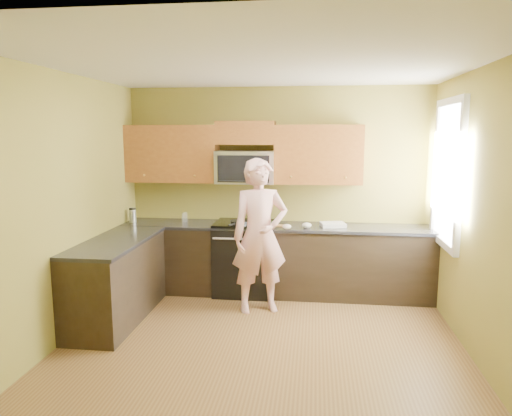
% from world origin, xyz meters
% --- Properties ---
extents(floor, '(4.00, 4.00, 0.00)m').
position_xyz_m(floor, '(0.00, 0.00, 0.00)').
color(floor, brown).
rests_on(floor, ground).
extents(ceiling, '(4.00, 4.00, 0.00)m').
position_xyz_m(ceiling, '(0.00, 0.00, 2.70)').
color(ceiling, white).
rests_on(ceiling, ground).
extents(wall_back, '(4.00, 0.00, 4.00)m').
position_xyz_m(wall_back, '(0.00, 2.00, 1.35)').
color(wall_back, olive).
rests_on(wall_back, ground).
extents(wall_front, '(4.00, 0.00, 4.00)m').
position_xyz_m(wall_front, '(0.00, -2.00, 1.35)').
color(wall_front, olive).
rests_on(wall_front, ground).
extents(wall_left, '(0.00, 4.00, 4.00)m').
position_xyz_m(wall_left, '(-2.00, 0.00, 1.35)').
color(wall_left, olive).
rests_on(wall_left, ground).
extents(wall_right, '(0.00, 4.00, 4.00)m').
position_xyz_m(wall_right, '(2.00, 0.00, 1.35)').
color(wall_right, olive).
rests_on(wall_right, ground).
extents(cabinet_back_run, '(4.00, 0.60, 0.88)m').
position_xyz_m(cabinet_back_run, '(0.00, 1.70, 0.44)').
color(cabinet_back_run, black).
rests_on(cabinet_back_run, floor).
extents(cabinet_left_run, '(0.60, 1.60, 0.88)m').
position_xyz_m(cabinet_left_run, '(-1.70, 0.60, 0.44)').
color(cabinet_left_run, black).
rests_on(cabinet_left_run, floor).
extents(countertop_back, '(4.00, 0.62, 0.04)m').
position_xyz_m(countertop_back, '(0.00, 1.69, 0.90)').
color(countertop_back, black).
rests_on(countertop_back, cabinet_back_run).
extents(countertop_left, '(0.62, 1.60, 0.04)m').
position_xyz_m(countertop_left, '(-1.69, 0.60, 0.90)').
color(countertop_left, black).
rests_on(countertop_left, cabinet_left_run).
extents(stove, '(0.76, 0.65, 0.95)m').
position_xyz_m(stove, '(-0.40, 1.68, 0.47)').
color(stove, black).
rests_on(stove, floor).
extents(microwave, '(0.76, 0.40, 0.42)m').
position_xyz_m(microwave, '(-0.40, 1.80, 1.45)').
color(microwave, silver).
rests_on(microwave, wall_back).
extents(upper_cab_left, '(1.22, 0.33, 0.75)m').
position_xyz_m(upper_cab_left, '(-1.39, 1.83, 1.45)').
color(upper_cab_left, brown).
rests_on(upper_cab_left, wall_back).
extents(upper_cab_right, '(1.12, 0.33, 0.75)m').
position_xyz_m(upper_cab_right, '(0.54, 1.83, 1.45)').
color(upper_cab_right, brown).
rests_on(upper_cab_right, wall_back).
extents(upper_cab_over_mw, '(0.76, 0.33, 0.30)m').
position_xyz_m(upper_cab_over_mw, '(-0.40, 1.83, 2.10)').
color(upper_cab_over_mw, brown).
rests_on(upper_cab_over_mw, wall_back).
extents(window, '(0.06, 1.06, 1.66)m').
position_xyz_m(window, '(1.98, 1.20, 1.65)').
color(window, white).
rests_on(window, wall_right).
extents(woman, '(0.77, 0.63, 1.81)m').
position_xyz_m(woman, '(-0.12, 1.07, 0.91)').
color(woman, '#E67473').
rests_on(woman, floor).
extents(frying_pan, '(0.37, 0.47, 0.05)m').
position_xyz_m(frying_pan, '(-0.44, 1.51, 0.95)').
color(frying_pan, black).
rests_on(frying_pan, stove).
extents(butter_tub, '(0.15, 0.15, 0.10)m').
position_xyz_m(butter_tub, '(-0.06, 1.53, 0.92)').
color(butter_tub, '#F3EF40').
rests_on(butter_tub, countertop_back).
extents(toast_slice, '(0.13, 0.13, 0.01)m').
position_xyz_m(toast_slice, '(0.08, 1.61, 0.93)').
color(toast_slice, '#B27F47').
rests_on(toast_slice, countertop_back).
extents(napkin_a, '(0.14, 0.15, 0.06)m').
position_xyz_m(napkin_a, '(0.17, 1.45, 0.95)').
color(napkin_a, silver).
rests_on(napkin_a, countertop_back).
extents(napkin_b, '(0.14, 0.15, 0.07)m').
position_xyz_m(napkin_b, '(0.41, 1.55, 0.95)').
color(napkin_b, silver).
rests_on(napkin_b, countertop_back).
extents(dish_towel, '(0.34, 0.30, 0.05)m').
position_xyz_m(dish_towel, '(0.74, 1.68, 0.95)').
color(dish_towel, white).
rests_on(dish_towel, countertop_back).
extents(travel_mug, '(0.11, 0.11, 0.19)m').
position_xyz_m(travel_mug, '(-1.90, 1.64, 0.92)').
color(travel_mug, silver).
rests_on(travel_mug, countertop_back).
extents(glass_b, '(0.08, 0.08, 0.12)m').
position_xyz_m(glass_b, '(-1.22, 1.77, 0.98)').
color(glass_b, silver).
rests_on(glass_b, countertop_back).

